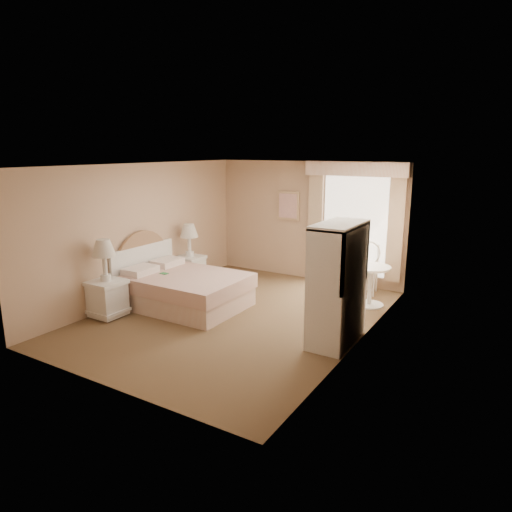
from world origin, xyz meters
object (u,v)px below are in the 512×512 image
Objects in this scene: bed at (182,288)px; round_table at (370,279)px; nightstand_near at (107,288)px; nightstand_far at (190,262)px; armoire at (338,294)px; cafe_chair at (367,263)px.

round_table is at bearing 31.17° from bed.
round_table is at bearing 38.02° from nightstand_near.
bed is 1.66× the size of nightstand_far.
armoire is (3.65, 1.00, 0.24)m from nightstand_near.
round_table is 0.72× the size of cafe_chair.
nightstand_near is at bearing -141.98° from round_table.
armoire reaches higher than cafe_chair.
round_table is at bearing 9.95° from nightstand_far.
bed is 1.59× the size of nightstand_near.
bed is 2.05× the size of cafe_chair.
armoire is at bearing -17.81° from nightstand_far.
bed is 2.83× the size of round_table.
nightstand_far is at bearing 90.00° from nightstand_near.
nightstand_far is 3.64m from round_table.
nightstand_far is 0.71× the size of armoire.
round_table is 0.81m from cafe_chair.
nightstand_near is at bearing -90.00° from nightstand_far.
cafe_chair is at bearing 98.42° from armoire.
cafe_chair is at bearing 22.70° from nightstand_far.
nightstand_far is at bearing 122.84° from bed.
bed reaches higher than cafe_chair.
bed is 1.18× the size of armoire.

